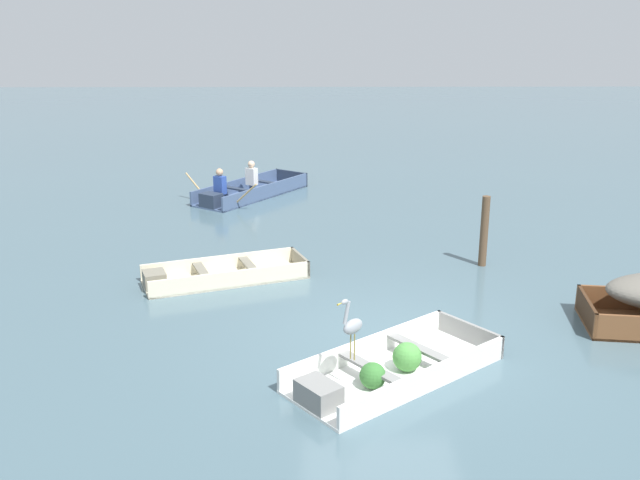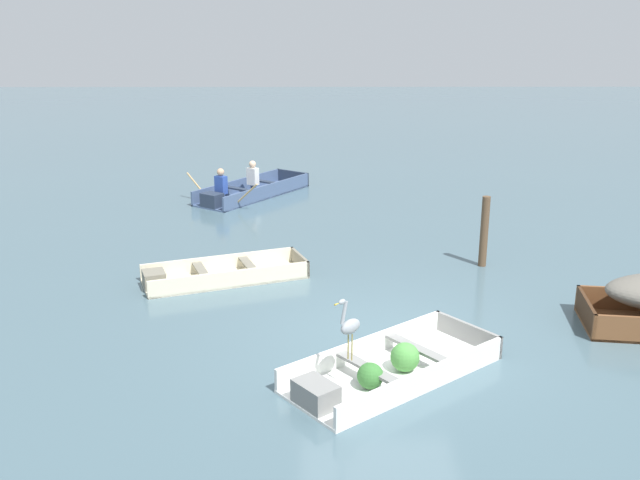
% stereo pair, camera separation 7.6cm
% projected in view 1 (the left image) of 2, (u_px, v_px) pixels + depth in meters
% --- Properties ---
extents(ground_plane, '(80.00, 80.00, 0.00)m').
position_uv_depth(ground_plane, '(386.00, 337.00, 10.33)').
color(ground_plane, '#47606B').
extents(dinghy_white_foreground, '(3.03, 2.74, 0.42)m').
position_uv_depth(dinghy_white_foreground, '(389.00, 369.00, 9.09)').
color(dinghy_white_foreground, white).
rests_on(dinghy_white_foreground, ground).
extents(skiff_cream_near_moored, '(2.98, 1.87, 0.31)m').
position_uv_depth(skiff_cream_near_moored, '(219.00, 275.00, 12.51)').
color(skiff_cream_near_moored, beige).
rests_on(skiff_cream_near_moored, ground).
extents(rowboat_slate_blue_with_crew, '(3.10, 3.44, 0.93)m').
position_uv_depth(rowboat_slate_blue_with_crew, '(247.00, 190.00, 18.34)').
color(rowboat_slate_blue_with_crew, '#475B7F').
rests_on(rowboat_slate_blue_with_crew, ground).
extents(heron_on_dinghy, '(0.36, 0.39, 0.84)m').
position_uv_depth(heron_on_dinghy, '(352.00, 325.00, 8.57)').
color(heron_on_dinghy, olive).
rests_on(heron_on_dinghy, dinghy_white_foreground).
extents(mooring_post, '(0.15, 0.15, 1.33)m').
position_uv_depth(mooring_post, '(484.00, 231.00, 13.13)').
color(mooring_post, brown).
rests_on(mooring_post, ground).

